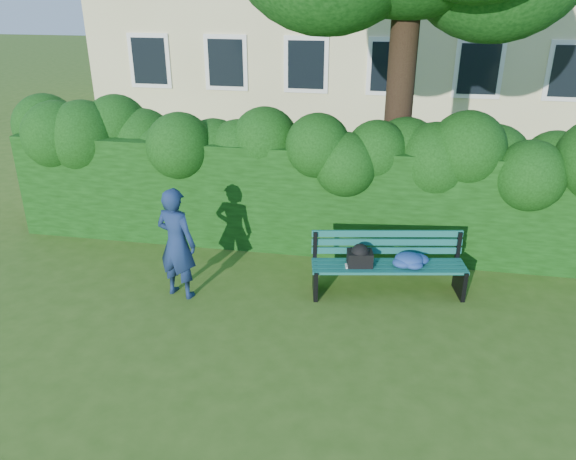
# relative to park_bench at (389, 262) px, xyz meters

# --- Properties ---
(ground) EXTENTS (80.00, 80.00, 0.00)m
(ground) POSITION_rel_park_bench_xyz_m (-1.45, -0.75, -0.50)
(ground) COLOR #375A19
(ground) RESTS_ON ground
(hedge) EXTENTS (10.00, 1.00, 1.80)m
(hedge) POSITION_rel_park_bench_xyz_m (-1.45, 1.45, 0.40)
(hedge) COLOR black
(hedge) RESTS_ON ground
(park_bench) EXTENTS (2.26, 0.94, 0.89)m
(park_bench) POSITION_rel_park_bench_xyz_m (0.00, 0.00, 0.00)
(park_bench) COLOR #10534C
(park_bench) RESTS_ON ground
(man_reading) EXTENTS (0.68, 0.54, 1.64)m
(man_reading) POSITION_rel_park_bench_xyz_m (-2.96, -0.61, 0.32)
(man_reading) COLOR navy
(man_reading) RESTS_ON ground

